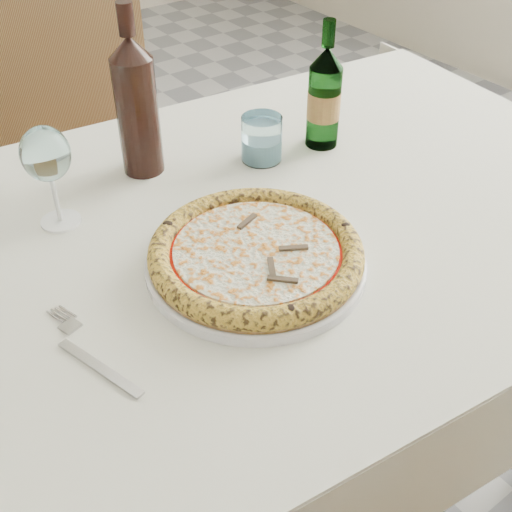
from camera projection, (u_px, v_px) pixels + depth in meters
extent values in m
cube|color=gray|center=(139.00, 495.00, 1.46)|extent=(5.00, 6.00, 0.02)
cube|color=olive|center=(217.00, 246.00, 0.97)|extent=(1.47, 0.94, 0.04)
cube|color=silver|center=(217.00, 234.00, 0.96)|extent=(1.54, 1.00, 0.01)
cube|color=silver|center=(102.00, 177.00, 1.30)|extent=(1.46, 0.01, 0.22)
cube|color=silver|center=(420.00, 485.00, 0.76)|extent=(1.46, 0.01, 0.22)
cube|color=silver|center=(503.00, 156.00, 1.37)|extent=(0.01, 0.86, 0.22)
cylinder|color=olive|center=(351.00, 208.00, 1.72)|extent=(0.06, 0.06, 0.71)
cube|color=olive|center=(98.00, 194.00, 1.60)|extent=(0.52, 0.52, 0.04)
cube|color=olive|center=(55.00, 68.00, 1.58)|extent=(0.46, 0.10, 0.46)
cylinder|color=olive|center=(152.00, 210.00, 1.95)|extent=(0.04, 0.04, 0.43)
cylinder|color=olive|center=(208.00, 285.00, 1.68)|extent=(0.04, 0.04, 0.43)
cylinder|color=olive|center=(20.00, 249.00, 1.80)|extent=(0.04, 0.04, 0.43)
cylinder|color=olive|center=(59.00, 338.00, 1.53)|extent=(0.04, 0.04, 0.43)
cylinder|color=white|center=(256.00, 263.00, 0.89)|extent=(0.31, 0.31, 0.01)
torus|color=white|center=(256.00, 260.00, 0.89)|extent=(0.31, 0.31, 0.01)
cylinder|color=tan|center=(256.00, 256.00, 0.88)|extent=(0.29, 0.29, 0.01)
torus|color=gold|center=(256.00, 251.00, 0.88)|extent=(0.30, 0.30, 0.03)
cylinder|color=red|center=(256.00, 251.00, 0.88)|extent=(0.25, 0.25, 0.00)
cylinder|color=white|center=(256.00, 250.00, 0.88)|extent=(0.23, 0.23, 0.00)
cube|color=brown|center=(273.00, 240.00, 0.89)|extent=(0.04, 0.01, 0.00)
cube|color=brown|center=(236.00, 231.00, 0.90)|extent=(0.01, 0.04, 0.00)
cube|color=brown|center=(216.00, 265.00, 0.84)|extent=(0.04, 0.01, 0.00)
cube|color=brown|center=(271.00, 260.00, 0.85)|extent=(0.01, 0.04, 0.00)
cube|color=#B2B2B2|center=(100.00, 367.00, 0.75)|extent=(0.05, 0.13, 0.00)
cube|color=#B2B2B2|center=(71.00, 327.00, 0.80)|extent=(0.03, 0.03, 0.00)
cylinder|color=#B2B2B2|center=(56.00, 318.00, 0.81)|extent=(0.00, 0.03, 0.00)
cylinder|color=#B2B2B2|center=(60.00, 316.00, 0.82)|extent=(0.00, 0.03, 0.00)
cylinder|color=#B2B2B2|center=(65.00, 315.00, 0.82)|extent=(0.00, 0.03, 0.00)
cylinder|color=#B2B2B2|center=(69.00, 313.00, 0.82)|extent=(0.00, 0.03, 0.00)
cylinder|color=white|center=(61.00, 221.00, 0.98)|extent=(0.06, 0.06, 0.00)
cylinder|color=white|center=(56.00, 198.00, 0.95)|extent=(0.01, 0.01, 0.08)
ellipsoid|color=white|center=(45.00, 154.00, 0.91)|extent=(0.07, 0.07, 0.08)
cylinder|color=white|center=(262.00, 139.00, 1.10)|extent=(0.07, 0.07, 0.08)
cylinder|color=#B1D3EB|center=(262.00, 149.00, 1.12)|extent=(0.06, 0.06, 0.04)
cylinder|color=#3C753E|center=(324.00, 107.00, 1.13)|extent=(0.06, 0.06, 0.14)
cone|color=#3C753E|center=(327.00, 57.00, 1.07)|extent=(0.06, 0.06, 0.04)
cylinder|color=#3C753E|center=(329.00, 33.00, 1.04)|extent=(0.02, 0.02, 0.05)
cylinder|color=#BEBA4D|center=(324.00, 105.00, 1.12)|extent=(0.06, 0.06, 0.05)
cylinder|color=black|center=(138.00, 117.00, 1.04)|extent=(0.07, 0.07, 0.20)
cone|color=black|center=(129.00, 47.00, 0.97)|extent=(0.07, 0.07, 0.04)
cylinder|color=black|center=(126.00, 19.00, 0.94)|extent=(0.03, 0.03, 0.05)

